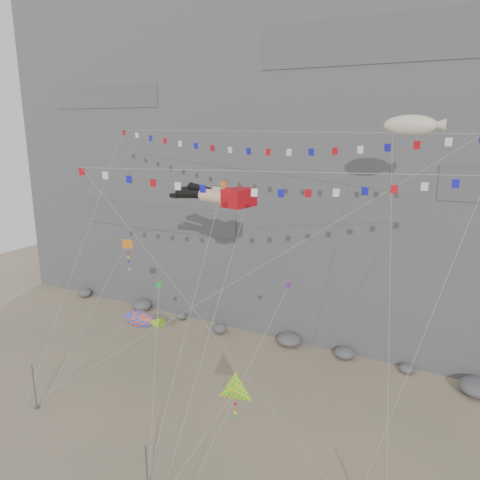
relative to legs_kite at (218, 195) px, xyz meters
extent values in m
plane|color=tan|center=(2.67, -7.15, -17.21)|extent=(120.00, 120.00, 0.00)
cube|color=slate|center=(2.67, 24.85, 7.79)|extent=(80.00, 28.00, 50.00)
cylinder|color=slate|center=(-11.33, -10.75, -15.25)|extent=(0.12, 0.12, 3.93)
cylinder|color=slate|center=(2.93, -13.81, -15.32)|extent=(0.12, 0.12, 3.78)
cube|color=#B70B14|center=(2.20, -0.43, 0.01)|extent=(2.22, 2.75, 1.44)
cylinder|color=#F1B996|center=(-0.01, -0.72, 0.01)|extent=(2.61, 1.53, 1.07)
sphere|color=black|center=(-1.21, -0.48, 0.01)|extent=(0.98, 0.98, 0.98)
cone|color=black|center=(-2.63, -0.20, -0.08)|extent=(3.04, 1.44, 1.00)
cube|color=black|center=(-4.53, 0.18, -0.40)|extent=(1.01, 0.60, 0.36)
cylinder|color=#F1B996|center=(0.27, 0.69, 0.01)|extent=(2.61, 1.53, 1.07)
sphere|color=black|center=(-0.93, 0.93, 0.01)|extent=(0.98, 0.98, 0.98)
cone|color=black|center=(-2.34, 1.22, 0.15)|extent=(3.06, 1.45, 1.07)
cube|color=black|center=(-4.25, 1.60, 0.04)|extent=(1.01, 0.60, 0.36)
cylinder|color=gray|center=(3.50, -8.11, -8.58)|extent=(0.03, 0.03, 23.19)
cylinder|color=gray|center=(-5.06, -4.07, -6.03)|extent=(0.03, 0.03, 30.11)
cube|color=slate|center=(-12.26, -11.20, -17.16)|extent=(0.16, 0.16, 0.10)
cylinder|color=gray|center=(10.47, -6.35, -7.29)|extent=(0.03, 0.03, 21.99)
cylinder|color=gray|center=(-8.35, -7.80, -10.52)|extent=(0.03, 0.03, 15.50)
cube|color=slate|center=(-10.73, -11.00, -17.16)|extent=(0.16, 0.16, 0.10)
cylinder|color=gray|center=(-8.10, -7.92, -13.58)|extent=(0.03, 0.03, 11.39)
cube|color=slate|center=(-11.55, -10.70, -17.16)|extent=(0.16, 0.16, 0.10)
cylinder|color=gray|center=(5.50, -12.62, -14.05)|extent=(0.03, 0.03, 9.27)
cylinder|color=gray|center=(15.41, -2.91, -5.77)|extent=(0.03, 0.03, 26.51)
cylinder|color=gray|center=(1.73, -7.20, -8.09)|extent=(0.03, 0.03, 23.01)
cylinder|color=gray|center=(6.15, -7.13, -11.57)|extent=(0.03, 0.03, 15.11)
cylinder|color=gray|center=(0.66, -10.00, -11.68)|extent=(0.03, 0.03, 14.20)
camera|label=1|loc=(19.84, -32.81, 5.73)|focal=35.00mm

